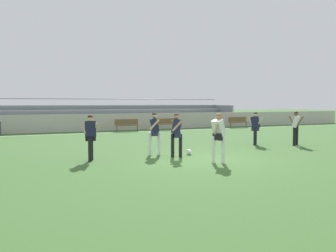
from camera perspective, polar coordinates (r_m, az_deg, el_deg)
The scene contains 14 objects.
ground_plane at distance 12.87m, azimuth 5.88°, elevation -5.52°, with size 160.00×160.00×0.00m, color #3D662D.
field_line_sideline at distance 24.78m, azimuth -9.19°, elevation -1.07°, with size 44.00×0.12×0.01m, color white.
sideline_wall at distance 26.61m, azimuth -10.28°, elevation 0.61°, with size 48.00×0.16×1.26m, color #BCB7AD.
bleacher_stand at distance 28.37m, azimuth -14.97°, elevation 1.55°, with size 27.66×3.30×2.44m.
bench_far_right at distance 26.82m, azimuth -0.07°, elevation 0.51°, with size 1.80×0.40×0.90m.
bench_far_left at distance 25.66m, azimuth -6.72°, elevation 0.34°, with size 1.80×0.40×0.90m.
bench_near_wall_gap at distance 30.07m, azimuth 11.35°, elevation 0.79°, with size 1.80×0.40×0.90m.
player_dark_on_ball at distance 13.30m, azimuth 1.41°, elevation -0.83°, with size 0.55×0.52×1.69m.
player_dark_wide_right at distance 13.86m, azimuth -2.23°, elevation -0.61°, with size 0.56×0.57×1.70m.
player_white_deep_cover at distance 18.15m, azimuth 20.12°, elevation 0.12°, with size 0.52×0.69×1.67m.
player_dark_challenging at distance 12.80m, azimuth -12.53°, elevation -1.23°, with size 0.51×0.57×1.65m.
player_dark_pressing_high at distance 17.76m, azimuth 14.06°, elevation 0.08°, with size 0.47×0.69×1.63m.
player_white_wide_left at distance 12.14m, azimuth 8.23°, elevation -1.19°, with size 0.63×0.49×1.73m.
soccer_ball at distance 14.10m, azimuth 3.46°, elevation -4.24°, with size 0.22×0.22×0.22m, color white.
Camera 1 is at (-6.37, -10.99, 2.08)m, focal length 37.38 mm.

